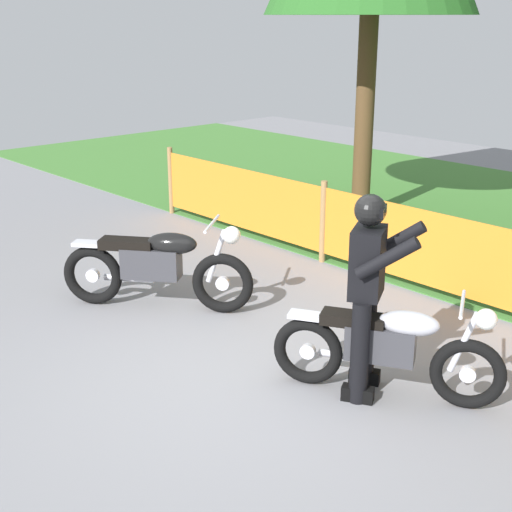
% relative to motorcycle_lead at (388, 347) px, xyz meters
% --- Properties ---
extents(ground, '(24.00, 24.00, 0.02)m').
position_rel_motorcycle_lead_xyz_m(ground, '(-1.02, -0.71, -0.44)').
color(ground, gray).
extents(barrier_fence, '(9.73, 0.08, 1.05)m').
position_rel_motorcycle_lead_xyz_m(barrier_fence, '(-1.02, 2.12, 0.11)').
color(barrier_fence, '#997547').
rests_on(barrier_fence, ground).
extents(motorcycle_lead, '(1.70, 1.03, 0.90)m').
position_rel_motorcycle_lead_xyz_m(motorcycle_lead, '(0.00, 0.00, 0.00)').
color(motorcycle_lead, black).
rests_on(motorcycle_lead, ground).
extents(motorcycle_trailing, '(1.72, 1.36, 0.99)m').
position_rel_motorcycle_lead_xyz_m(motorcycle_trailing, '(-2.79, -0.29, 0.04)').
color(motorcycle_trailing, black).
rests_on(motorcycle_trailing, ground).
extents(rider_lead, '(0.72, 0.71, 1.69)m').
position_rel_motorcycle_lead_xyz_m(rider_lead, '(-0.16, -0.09, 0.48)').
color(rider_lead, black).
rests_on(rider_lead, ground).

